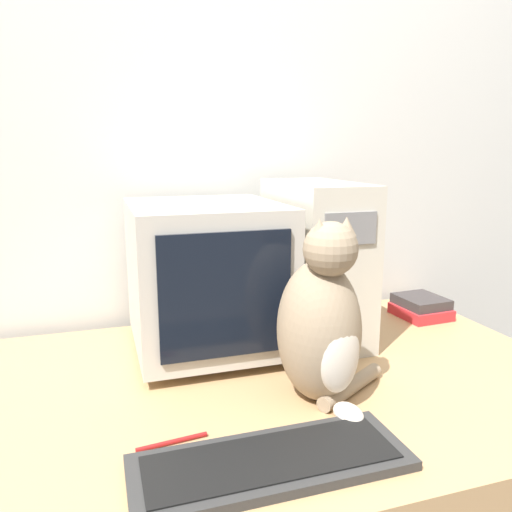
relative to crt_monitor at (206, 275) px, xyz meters
The scene contains 8 objects.
wall_back 0.46m from the crt_monitor, 74.04° to the left, with size 7.00×0.05×2.50m.
desk 0.62m from the crt_monitor, 68.59° to the right, with size 1.53×0.95×0.72m.
crt_monitor is the anchor object (origin of this frame).
computer_tower 0.32m from the crt_monitor, ahead, with size 0.20×0.40×0.45m.
keyboard 0.58m from the crt_monitor, 90.97° to the right, with size 0.48×0.18×0.02m.
cat 0.40m from the crt_monitor, 63.99° to the right, with size 0.28×0.27×0.40m.
book_stack 0.74m from the crt_monitor, ahead, with size 0.15×0.17×0.07m.
pen 0.50m from the crt_monitor, 110.65° to the right, with size 0.13×0.02×0.01m.
Camera 1 is at (-0.36, -0.57, 1.26)m, focal length 35.00 mm.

